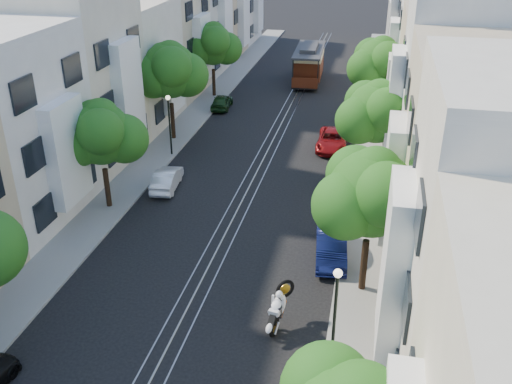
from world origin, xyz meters
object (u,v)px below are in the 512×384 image
Objects in this scene: lamp_west at (169,116)px; sportbike_rider at (278,307)px; tree_w_b at (101,135)px; cable_car at (309,62)px; parked_car_e_mid at (331,246)px; parked_car_w_far at (222,102)px; parked_car_e_far at (332,140)px; tree_e_d at (381,64)px; tree_e_b at (372,196)px; tree_w_d at (213,45)px; lamp_east at (336,304)px; tree_e_c at (377,114)px; tree_w_c at (170,72)px; parked_car_w_mid at (167,179)px.

sportbike_rider is at bearing -57.68° from lamp_west.
cable_car is at bearing 75.21° from tree_w_b.
parked_car_e_mid is 24.14m from parked_car_w_far.
tree_e_d is at bearing 61.49° from parked_car_e_far.
tree_e_b is at bearing -80.94° from cable_car.
parked_car_w_far is (1.54, -3.24, -3.99)m from tree_w_d.
parked_car_e_mid is 0.91× the size of parked_car_e_far.
lamp_east is 7.69m from parked_car_e_mid.
tree_e_b is 22.00m from tree_e_d.
tree_w_d is 1.57× the size of lamp_east.
parked_car_w_far is (0.70, 10.74, -2.23)m from lamp_west.
tree_e_b is 11.00m from tree_e_c.
tree_w_b reaches higher than cable_car.
tree_w_b is 0.74× the size of cable_car.
tree_w_c is (-14.40, 16.00, 0.34)m from tree_e_b.
lamp_west reaches higher than parked_car_w_far.
tree_w_c reaches higher than sportbike_rider.
tree_w_c is 1.09× the size of tree_w_d.
tree_e_b is at bearing 114.75° from parked_car_w_far.
parked_car_w_mid is at bearing 145.15° from parked_car_e_mid.
parked_car_e_far is at bearing 140.88° from parked_car_w_far.
parked_car_w_far is at bearing 86.27° from lamp_west.
cable_car is 26.40m from parked_car_w_mid.
cable_car is (-6.76, 11.93, -2.96)m from tree_e_d.
parked_car_e_mid is at bearing 113.96° from parked_car_w_far.
lamp_west is 1.01× the size of parked_car_e_mid.
cable_car reaches higher than parked_car_e_mid.
tree_w_d is (-14.40, 5.00, -0.27)m from tree_e_d.
tree_w_c reaches higher than tree_w_d.
tree_e_c is 15.05m from sportbike_rider.
parked_car_w_mid is (2.29, -7.89, -4.46)m from tree_w_c.
lamp_west is (0.84, 8.02, -1.55)m from tree_w_b.
sportbike_rider is (-3.27, -3.24, -3.74)m from tree_e_b.
tree_w_c reaches higher than tree_e_c.
sportbike_rider is 14.39m from parked_car_w_mid.
tree_w_b is 8.22m from lamp_west.
lamp_east reaches higher than cable_car.
tree_w_b reaches higher than parked_car_w_far.
parked_car_e_mid is at bearing -11.64° from tree_w_b.
tree_w_d reaches higher than sportbike_rider.
lamp_east is at bearing -92.04° from tree_e_d.
tree_e_b reaches higher than tree_e_c.
tree_w_b is 14.26m from sportbike_rider.
tree_e_b reaches higher than parked_car_w_mid.
lamp_east is 1.16× the size of parked_car_w_far.
cable_car is (7.64, 17.93, -3.16)m from tree_w_c.
tree_e_b is at bearing -19.15° from tree_w_b.
parked_car_w_far is at bearing 118.43° from tree_e_b.
parked_car_e_mid is (5.10, -31.56, -1.23)m from cable_car.
lamp_west is 5.59m from parked_car_w_mid.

